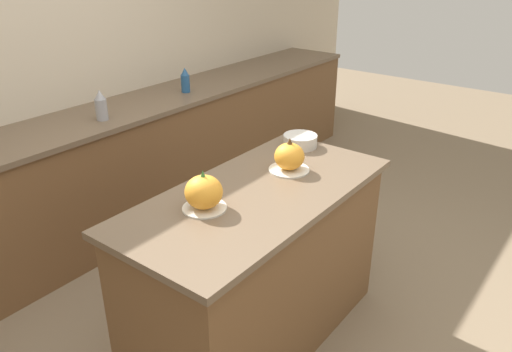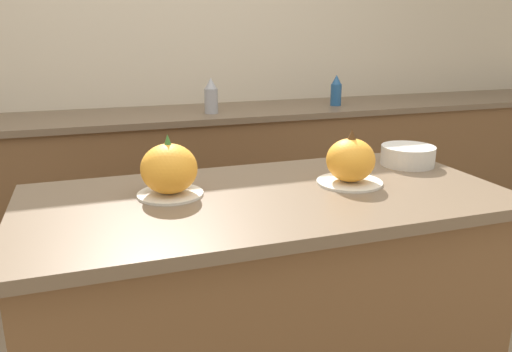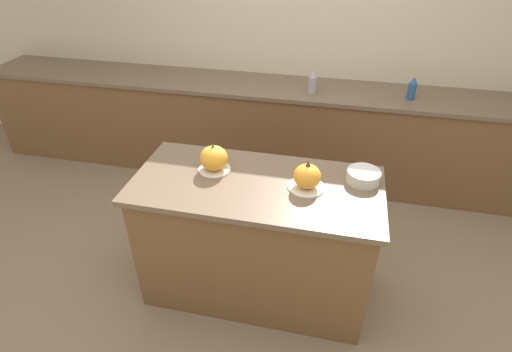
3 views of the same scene
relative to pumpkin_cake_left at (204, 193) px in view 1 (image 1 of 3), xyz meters
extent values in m
plane|color=#847056|center=(0.28, -0.08, -0.96)|extent=(12.00, 12.00, 0.00)
cube|color=beige|center=(0.28, 1.76, 0.29)|extent=(8.00, 0.06, 2.50)
cube|color=brown|center=(0.28, -0.08, -0.54)|extent=(1.41, 0.63, 0.85)
cube|color=brown|center=(0.28, -0.08, -0.10)|extent=(1.47, 0.69, 0.03)
cube|color=brown|center=(0.28, 1.43, -0.53)|extent=(6.00, 0.56, 0.87)
cube|color=brown|center=(0.28, 1.43, -0.07)|extent=(6.00, 0.60, 0.03)
cylinder|color=silver|center=(0.00, 0.00, -0.07)|extent=(0.20, 0.20, 0.01)
ellipsoid|color=orange|center=(0.00, 0.00, 0.01)|extent=(0.17, 0.17, 0.15)
cone|color=#38702D|center=(0.00, 0.00, 0.09)|extent=(0.02, 0.02, 0.03)
cylinder|color=silver|center=(0.57, -0.07, -0.07)|extent=(0.21, 0.21, 0.01)
ellipsoid|color=orange|center=(0.57, -0.07, 0.00)|extent=(0.16, 0.16, 0.14)
cone|color=#4C2D14|center=(0.57, -0.07, 0.08)|extent=(0.03, 0.03, 0.03)
cylinder|color=#99999E|center=(0.45, 1.32, 0.01)|extent=(0.08, 0.08, 0.14)
cone|color=#99999E|center=(0.45, 1.32, 0.11)|extent=(0.07, 0.07, 0.06)
cylinder|color=#235184|center=(1.26, 1.37, 0.01)|extent=(0.07, 0.07, 0.13)
cone|color=#235184|center=(1.26, 1.37, 0.10)|extent=(0.06, 0.06, 0.06)
cylinder|color=beige|center=(0.88, 0.07, -0.04)|extent=(0.19, 0.19, 0.07)
camera|label=1|loc=(-1.40, -1.36, 0.99)|focal=35.00mm
camera|label=2|loc=(-0.21, -1.43, 0.40)|focal=35.00mm
camera|label=3|loc=(0.70, -1.95, 1.24)|focal=28.00mm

